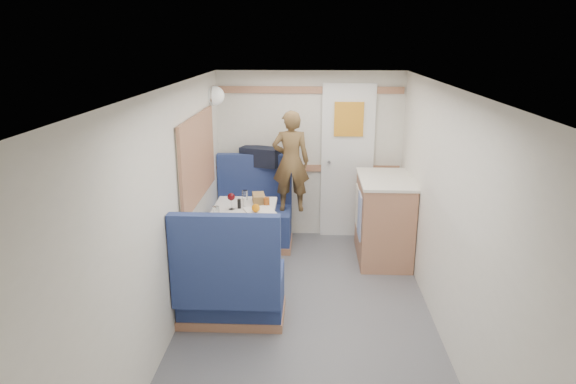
# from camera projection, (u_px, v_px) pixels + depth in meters

# --- Properties ---
(floor) EXTENTS (4.50, 4.50, 0.00)m
(floor) POSITION_uv_depth(u_px,v_px,m) (306.00, 331.00, 4.30)
(floor) COLOR #515156
(floor) RESTS_ON ground
(ceiling) EXTENTS (4.50, 4.50, 0.00)m
(ceiling) POSITION_uv_depth(u_px,v_px,m) (309.00, 89.00, 3.72)
(ceiling) COLOR silver
(ceiling) RESTS_ON wall_back
(wall_back) EXTENTS (2.20, 0.02, 2.00)m
(wall_back) POSITION_uv_depth(u_px,v_px,m) (310.00, 156.00, 6.16)
(wall_back) COLOR silver
(wall_back) RESTS_ON floor
(wall_left) EXTENTS (0.02, 4.50, 2.00)m
(wall_left) POSITION_uv_depth(u_px,v_px,m) (169.00, 216.00, 4.06)
(wall_left) COLOR silver
(wall_left) RESTS_ON floor
(wall_right) EXTENTS (0.02, 4.50, 2.00)m
(wall_right) POSITION_uv_depth(u_px,v_px,m) (450.00, 221.00, 3.96)
(wall_right) COLOR silver
(wall_right) RESTS_ON floor
(oak_trim_low) EXTENTS (2.15, 0.02, 0.08)m
(oak_trim_low) POSITION_uv_depth(u_px,v_px,m) (310.00, 168.00, 6.19)
(oak_trim_low) COLOR brown
(oak_trim_low) RESTS_ON wall_back
(oak_trim_high) EXTENTS (2.15, 0.02, 0.08)m
(oak_trim_high) POSITION_uv_depth(u_px,v_px,m) (311.00, 90.00, 5.92)
(oak_trim_high) COLOR brown
(oak_trim_high) RESTS_ON wall_back
(side_window) EXTENTS (0.04, 1.30, 0.72)m
(side_window) POSITION_uv_depth(u_px,v_px,m) (197.00, 157.00, 4.94)
(side_window) COLOR #9CA088
(side_window) RESTS_ON wall_left
(rear_door) EXTENTS (0.62, 0.12, 1.86)m
(rear_door) POSITION_uv_depth(u_px,v_px,m) (347.00, 159.00, 6.12)
(rear_door) COLOR white
(rear_door) RESTS_ON wall_back
(dinette_table) EXTENTS (0.62, 0.92, 0.72)m
(dinette_table) POSITION_uv_depth(u_px,v_px,m) (243.00, 225.00, 5.12)
(dinette_table) COLOR white
(dinette_table) RESTS_ON floor
(bench_far) EXTENTS (0.90, 0.59, 1.05)m
(bench_far) POSITION_uv_depth(u_px,v_px,m) (253.00, 220.00, 6.02)
(bench_far) COLOR navy
(bench_far) RESTS_ON floor
(bench_near) EXTENTS (0.90, 0.59, 1.05)m
(bench_near) POSITION_uv_depth(u_px,v_px,m) (231.00, 289.00, 4.37)
(bench_near) COLOR navy
(bench_near) RESTS_ON floor
(ledge) EXTENTS (0.90, 0.14, 0.04)m
(ledge) POSITION_uv_depth(u_px,v_px,m) (255.00, 167.00, 6.10)
(ledge) COLOR brown
(ledge) RESTS_ON bench_far
(dome_light) EXTENTS (0.20, 0.20, 0.20)m
(dome_light) POSITION_uv_depth(u_px,v_px,m) (215.00, 96.00, 5.61)
(dome_light) COLOR white
(dome_light) RESTS_ON wall_left
(galley_counter) EXTENTS (0.57, 0.92, 0.92)m
(galley_counter) POSITION_uv_depth(u_px,v_px,m) (383.00, 218.00, 5.61)
(galley_counter) COLOR brown
(galley_counter) RESTS_ON floor
(person) EXTENTS (0.43, 0.29, 1.15)m
(person) POSITION_uv_depth(u_px,v_px,m) (291.00, 161.00, 5.76)
(person) COLOR brown
(person) RESTS_ON bench_far
(duffel_bag) EXTENTS (0.51, 0.36, 0.22)m
(duffel_bag) POSITION_uv_depth(u_px,v_px,m) (261.00, 157.00, 6.06)
(duffel_bag) COLOR black
(duffel_bag) RESTS_ON ledge
(tray) EXTENTS (0.38, 0.42, 0.02)m
(tray) POSITION_uv_depth(u_px,v_px,m) (261.00, 212.00, 4.99)
(tray) COLOR white
(tray) RESTS_ON dinette_table
(orange_fruit) EXTENTS (0.08, 0.08, 0.08)m
(orange_fruit) POSITION_uv_depth(u_px,v_px,m) (256.00, 208.00, 4.96)
(orange_fruit) COLOR orange
(orange_fruit) RESTS_ON tray
(cheese_block) EXTENTS (0.12, 0.08, 0.04)m
(cheese_block) POSITION_uv_depth(u_px,v_px,m) (243.00, 220.00, 4.70)
(cheese_block) COLOR #E0D881
(cheese_block) RESTS_ON tray
(wine_glass) EXTENTS (0.08, 0.08, 0.17)m
(wine_glass) POSITION_uv_depth(u_px,v_px,m) (231.00, 198.00, 5.07)
(wine_glass) COLOR white
(wine_glass) RESTS_ON dinette_table
(tumbler_left) EXTENTS (0.07, 0.07, 0.11)m
(tumbler_left) POSITION_uv_depth(u_px,v_px,m) (216.00, 212.00, 4.86)
(tumbler_left) COLOR white
(tumbler_left) RESTS_ON dinette_table
(tumbler_mid) EXTENTS (0.06, 0.06, 0.10)m
(tumbler_mid) POSITION_uv_depth(u_px,v_px,m) (245.00, 195.00, 5.40)
(tumbler_mid) COLOR white
(tumbler_mid) RESTS_ON dinette_table
(beer_glass) EXTENTS (0.06, 0.06, 0.09)m
(beer_glass) POSITION_uv_depth(u_px,v_px,m) (267.00, 202.00, 5.18)
(beer_glass) COLOR #964715
(beer_glass) RESTS_ON dinette_table
(pepper_grinder) EXTENTS (0.04, 0.04, 0.10)m
(pepper_grinder) POSITION_uv_depth(u_px,v_px,m) (239.00, 204.00, 5.12)
(pepper_grinder) COLOR black
(pepper_grinder) RESTS_ON dinette_table
(salt_grinder) EXTENTS (0.04, 0.04, 0.10)m
(salt_grinder) POSITION_uv_depth(u_px,v_px,m) (244.00, 202.00, 5.16)
(salt_grinder) COLOR silver
(salt_grinder) RESTS_ON dinette_table
(bread_loaf) EXTENTS (0.16, 0.24, 0.09)m
(bread_loaf) POSITION_uv_depth(u_px,v_px,m) (259.00, 198.00, 5.30)
(bread_loaf) COLOR olive
(bread_loaf) RESTS_ON dinette_table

